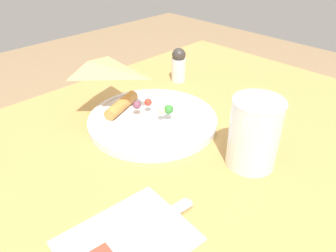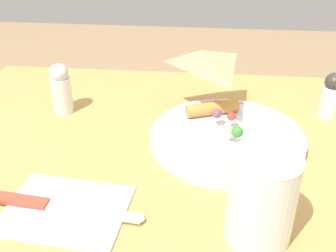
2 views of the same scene
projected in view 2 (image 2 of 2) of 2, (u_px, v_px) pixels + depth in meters
name	position (u px, v px, depth m)	size (l,w,h in m)	color
dining_table	(217.00, 221.00, 0.74)	(1.02, 0.70, 0.74)	tan
plate_pizza	(227.00, 135.00, 0.72)	(0.26, 0.26, 0.05)	white
milk_glass	(261.00, 201.00, 0.51)	(0.09, 0.09, 0.12)	white
napkin_folded	(66.00, 210.00, 0.58)	(0.18, 0.14, 0.00)	white
butter_knife	(57.00, 206.00, 0.58)	(0.22, 0.04, 0.01)	#99422D
salt_shaker	(61.00, 88.00, 0.80)	(0.04, 0.04, 0.10)	silver
pepper_shaker	(331.00, 95.00, 0.78)	(0.04, 0.04, 0.09)	silver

